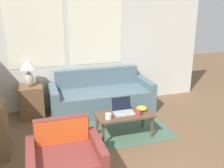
{
  "coord_description": "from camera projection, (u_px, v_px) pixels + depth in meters",
  "views": [
    {
      "loc": [
        -0.79,
        -1.46,
        2.18
      ],
      "look_at": [
        0.54,
        2.8,
        0.75
      ],
      "focal_mm": 42.0,
      "sensor_mm": 36.0,
      "label": 1
    }
  ],
  "objects": [
    {
      "name": "coffee_table",
      "position": [
        124.0,
        117.0,
        4.32
      ],
      "size": [
        0.94,
        0.48,
        0.4
      ],
      "color": "brown",
      "rests_on": "ground_plane"
    },
    {
      "name": "rug",
      "position": [
        114.0,
        122.0,
        4.92
      ],
      "size": [
        1.69,
        1.85,
        0.01
      ],
      "color": "#476651",
      "rests_on": "ground_plane"
    },
    {
      "name": "armchair",
      "position": [
        66.0,
        165.0,
        3.19
      ],
      "size": [
        0.89,
        0.71,
        0.78
      ],
      "color": "brown",
      "rests_on": "ground_plane"
    },
    {
      "name": "cup_yellow",
      "position": [
        139.0,
        113.0,
        4.22
      ],
      "size": [
        0.08,
        0.08,
        0.1
      ],
      "color": "#B23D38",
      "rests_on": "coffee_table"
    },
    {
      "name": "laptop",
      "position": [
        123.0,
        109.0,
        4.34
      ],
      "size": [
        0.33,
        0.28,
        0.23
      ],
      "color": "#B7B7BC",
      "rests_on": "coffee_table"
    },
    {
      "name": "snack_bowl",
      "position": [
        142.0,
        108.0,
        4.42
      ],
      "size": [
        0.18,
        0.18,
        0.08
      ],
      "color": "gold",
      "rests_on": "coffee_table"
    },
    {
      "name": "side_table",
      "position": [
        32.0,
        101.0,
        5.08
      ],
      "size": [
        0.45,
        0.45,
        0.62
      ],
      "color": "brown",
      "rests_on": "ground_plane"
    },
    {
      "name": "couch",
      "position": [
        101.0,
        98.0,
        5.38
      ],
      "size": [
        2.05,
        0.84,
        0.82
      ],
      "color": "slate",
      "rests_on": "ground_plane"
    },
    {
      "name": "table_lamp",
      "position": [
        28.0,
        69.0,
        4.88
      ],
      "size": [
        0.3,
        0.3,
        0.53
      ],
      "color": "beige",
      "rests_on": "side_table"
    },
    {
      "name": "wall_back",
      "position": [
        71.0,
        45.0,
        5.32
      ],
      "size": [
        5.81,
        0.06,
        2.6
      ],
      "color": "silver",
      "rests_on": "ground_plane"
    },
    {
      "name": "cup_navy",
      "position": [
        108.0,
        116.0,
        4.11
      ],
      "size": [
        0.1,
        0.1,
        0.09
      ],
      "color": "white",
      "rests_on": "coffee_table"
    }
  ]
}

